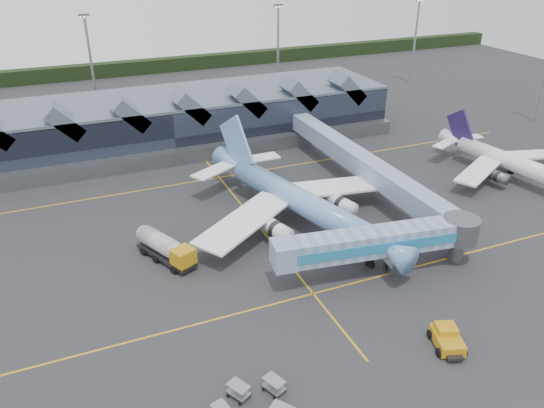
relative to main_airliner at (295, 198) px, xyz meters
name	(u,v)px	position (x,y,z in m)	size (l,w,h in m)	color
ground	(285,259)	(-5.35, -8.63, -3.80)	(260.00, 260.00, 0.00)	#252527
taxi_stripes	(257,224)	(-5.35, 1.37, -3.79)	(120.00, 60.00, 0.01)	gold
tree_line_far	(135,67)	(-5.35, 101.37, -1.80)	(260.00, 4.00, 4.00)	black
terminal	(163,121)	(-10.41, 38.72, 1.08)	(90.00, 22.25, 12.52)	black
light_masts	(258,56)	(15.65, 54.17, 8.69)	(132.40, 42.56, 22.45)	gray
main_airliner	(295,198)	(0.00, 0.00, 0.00)	(33.79, 39.63, 12.91)	#6197C5
regional_jet	(505,160)	(40.00, 0.90, -0.74)	(25.45, 28.06, 9.64)	white
jet_bridge	(391,241)	(5.38, -15.92, 0.53)	(26.64, 7.34, 6.19)	#6889AE
fuel_truck	(164,246)	(-19.66, -2.55, -1.88)	(6.27, 9.88, 3.41)	black
pushback_tug	(447,339)	(3.23, -29.72, -2.88)	(3.95, 5.04, 2.03)	#C18512
baggage_carts	(254,400)	(-17.65, -29.43, -3.01)	(7.23, 6.22, 1.40)	gray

